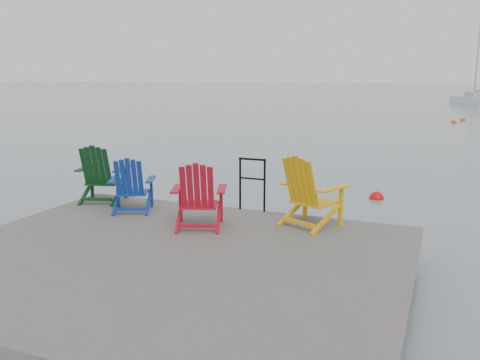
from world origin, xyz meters
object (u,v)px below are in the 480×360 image
at_px(chair_red, 198,195).
at_px(buoy_a, 376,199).
at_px(chair_green, 101,174).
at_px(chair_blue, 131,185).
at_px(sailboat_near, 475,102).
at_px(handrail, 252,179).
at_px(chair_yellow, 309,191).
at_px(buoy_c, 463,121).
at_px(buoy_b, 454,123).

xyz_separation_m(chair_red, buoy_a, (1.96, 5.04, -1.01)).
bearing_deg(chair_red, chair_green, 140.71).
bearing_deg(buoy_a, chair_blue, -126.57).
height_order(chair_blue, sailboat_near, sailboat_near).
height_order(chair_green, buoy_a, chair_green).
bearing_deg(handrail, buoy_a, 67.16).
relative_size(chair_yellow, buoy_c, 2.98).
distance_m(chair_blue, buoy_b, 26.45).
distance_m(chair_red, sailboat_near, 47.53).
distance_m(chair_blue, chair_yellow, 2.97).
relative_size(chair_green, chair_red, 1.03).
xyz_separation_m(chair_blue, chair_yellow, (2.96, 0.32, 0.08)).
height_order(chair_red, buoy_b, chair_red).
height_order(chair_green, buoy_b, chair_green).
bearing_deg(handrail, chair_red, -106.45).
bearing_deg(buoy_a, buoy_c, 84.60).
bearing_deg(chair_yellow, chair_red, -130.78).
distance_m(handrail, chair_green, 2.77).
height_order(chair_blue, chair_red, chair_red).
relative_size(handrail, chair_red, 0.89).
height_order(handrail, buoy_c, handrail).
distance_m(buoy_a, buoy_b, 21.38).
relative_size(chair_red, buoy_a, 3.03).
xyz_separation_m(handrail, buoy_c, (3.79, 27.06, -1.04)).
bearing_deg(buoy_a, handrail, -112.84).
bearing_deg(buoy_b, sailboat_near, 84.83).
xyz_separation_m(chair_yellow, buoy_b, (2.15, 25.61, -1.05)).
relative_size(sailboat_near, buoy_b, 35.48).
distance_m(chair_red, chair_yellow, 1.66).
bearing_deg(buoy_a, sailboat_near, 85.17).
xyz_separation_m(chair_red, buoy_b, (3.64, 26.35, -1.01)).
bearing_deg(chair_green, chair_red, -33.68).
bearing_deg(buoy_c, chair_red, -98.36).
bearing_deg(sailboat_near, chair_red, -114.09).
distance_m(buoy_b, buoy_c, 2.04).
bearing_deg(chair_blue, chair_green, 133.20).
relative_size(chair_green, sailboat_near, 0.09).
height_order(chair_red, chair_yellow, chair_yellow).
height_order(chair_blue, chair_yellow, chair_yellow).
xyz_separation_m(chair_blue, buoy_b, (5.11, 25.93, -0.97)).
bearing_deg(buoy_c, chair_blue, -101.41).
bearing_deg(chair_green, buoy_b, 61.38).
xyz_separation_m(chair_yellow, buoy_c, (2.68, 27.59, -1.05)).
distance_m(chair_blue, buoy_c, 28.49).
bearing_deg(chair_green, handrail, -5.41).
distance_m(chair_green, chair_blue, 0.97).
relative_size(chair_green, chair_blue, 1.12).
relative_size(chair_green, chair_yellow, 0.96).
relative_size(chair_blue, buoy_c, 2.55).
bearing_deg(buoy_a, chair_red, -111.29).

